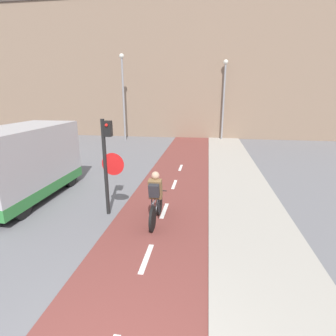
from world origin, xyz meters
TOP-DOWN VIEW (x-y plane):
  - building_row_background at (0.00, 22.31)m, footprint 60.00×5.20m
  - traffic_light_pole at (-1.59, 5.09)m, footprint 0.67×0.25m
  - street_lamp_far at (-5.13, 17.81)m, footprint 0.36×0.36m
  - street_lamp_sidewalk at (2.39, 19.35)m, footprint 0.36×0.36m
  - cyclist_near at (-0.12, 4.72)m, footprint 0.46×1.71m
  - van at (-4.94, 5.84)m, footprint 1.92×4.45m

SIDE VIEW (x-z plane):
  - cyclist_near at x=-0.12m, z-range -0.04..1.48m
  - van at x=-4.94m, z-range -0.02..2.49m
  - traffic_light_pole at x=-1.59m, z-range 0.36..3.25m
  - street_lamp_sidewalk at x=2.39m, z-range 0.73..6.73m
  - street_lamp_far at x=-5.13m, z-range 0.74..7.10m
  - building_row_background at x=0.00m, z-range 0.01..11.18m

